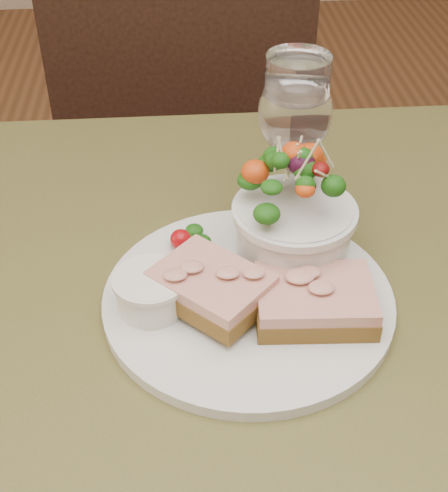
{
  "coord_description": "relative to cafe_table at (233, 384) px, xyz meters",
  "views": [
    {
      "loc": [
        -0.05,
        -0.46,
        1.2
      ],
      "look_at": [
        -0.01,
        0.03,
        0.81
      ],
      "focal_mm": 50.0,
      "sensor_mm": 36.0,
      "label": 1
    }
  ],
  "objects": [
    {
      "name": "wine_glass",
      "position": [
        0.07,
        0.15,
        0.22
      ],
      "size": [
        0.08,
        0.08,
        0.18
      ],
      "color": "white",
      "rests_on": "cafe_table"
    },
    {
      "name": "cafe_table",
      "position": [
        0.0,
        0.0,
        0.0
      ],
      "size": [
        0.8,
        0.8,
        0.75
      ],
      "color": "#4B4520",
      "rests_on": "ground"
    },
    {
      "name": "salad_bowl",
      "position": [
        0.06,
        0.07,
        0.17
      ],
      "size": [
        0.11,
        0.11,
        0.13
      ],
      "color": "silver",
      "rests_on": "dinner_plate"
    },
    {
      "name": "dinner_plate",
      "position": [
        0.01,
        0.01,
        0.11
      ],
      "size": [
        0.28,
        0.28,
        0.01
      ],
      "primitive_type": "cylinder",
      "color": "silver",
      "rests_on": "cafe_table"
    },
    {
      "name": "sandwich_front",
      "position": [
        0.07,
        -0.02,
        0.13
      ],
      "size": [
        0.11,
        0.09,
        0.03
      ],
      "rotation": [
        0.0,
        0.0,
        -0.06
      ],
      "color": "#493113",
      "rests_on": "dinner_plate"
    },
    {
      "name": "chair_far",
      "position": [
        -0.03,
        0.73,
        -0.36
      ],
      "size": [
        0.43,
        0.43,
        0.9
      ],
      "rotation": [
        0.0,
        0.0,
        3.12
      ],
      "color": "black",
      "rests_on": "ground"
    },
    {
      "name": "ramekin",
      "position": [
        -0.08,
        0.0,
        0.13
      ],
      "size": [
        0.06,
        0.06,
        0.04
      ],
      "color": "white",
      "rests_on": "dinner_plate"
    },
    {
      "name": "sandwich_back",
      "position": [
        -0.02,
        0.0,
        0.14
      ],
      "size": [
        0.13,
        0.12,
        0.03
      ],
      "rotation": [
        0.0,
        0.0,
        -0.76
      ],
      "color": "#493113",
      "rests_on": "dinner_plate"
    },
    {
      "name": "garnish",
      "position": [
        -0.04,
        0.09,
        0.12
      ],
      "size": [
        0.05,
        0.04,
        0.02
      ],
      "color": "black",
      "rests_on": "dinner_plate"
    }
  ]
}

